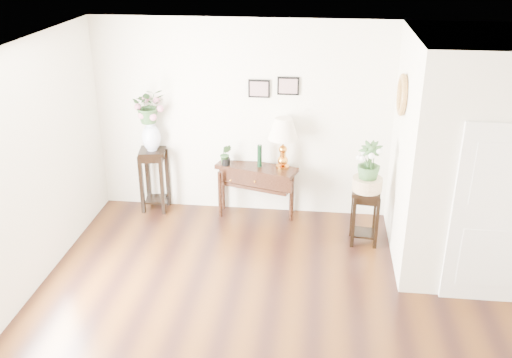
% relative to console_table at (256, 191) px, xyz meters
% --- Properties ---
extents(floor, '(6.00, 5.50, 0.02)m').
position_rel_console_table_xyz_m(floor, '(0.67, -2.56, -0.38)').
color(floor, '#47260E').
rests_on(floor, ground).
extents(ceiling, '(6.00, 5.50, 0.02)m').
position_rel_console_table_xyz_m(ceiling, '(0.67, -2.56, 2.42)').
color(ceiling, white).
rests_on(ceiling, ground).
extents(wall_back, '(6.00, 0.02, 2.80)m').
position_rel_console_table_xyz_m(wall_back, '(0.67, 0.19, 1.02)').
color(wall_back, white).
rests_on(wall_back, ground).
extents(partition, '(1.80, 1.95, 2.80)m').
position_rel_console_table_xyz_m(partition, '(2.77, -0.78, 1.02)').
color(partition, white).
rests_on(partition, floor).
extents(door, '(0.90, 0.05, 2.10)m').
position_rel_console_table_xyz_m(door, '(2.77, -1.78, 0.67)').
color(door, white).
rests_on(door, floor).
extents(art_print_left, '(0.30, 0.02, 0.25)m').
position_rel_console_table_xyz_m(art_print_left, '(0.02, 0.17, 1.47)').
color(art_print_left, black).
rests_on(art_print_left, wall_back).
extents(art_print_right, '(0.30, 0.02, 0.25)m').
position_rel_console_table_xyz_m(art_print_right, '(0.42, 0.17, 1.52)').
color(art_print_right, black).
rests_on(art_print_right, wall_back).
extents(wall_ornament, '(0.07, 0.51, 0.51)m').
position_rel_console_table_xyz_m(wall_ornament, '(1.83, -0.66, 1.67)').
color(wall_ornament, tan).
rests_on(wall_ornament, partition).
extents(console_table, '(1.21, 0.69, 0.77)m').
position_rel_console_table_xyz_m(console_table, '(0.00, 0.00, 0.00)').
color(console_table, black).
rests_on(console_table, floor).
extents(table_lamp, '(0.52, 0.52, 0.74)m').
position_rel_console_table_xyz_m(table_lamp, '(0.37, 0.00, 0.73)').
color(table_lamp, orange).
rests_on(table_lamp, console_table).
extents(green_vase, '(0.09, 0.09, 0.32)m').
position_rel_console_table_xyz_m(green_vase, '(0.05, 0.00, 0.55)').
color(green_vase, black).
rests_on(green_vase, console_table).
extents(potted_plant, '(0.16, 0.13, 0.30)m').
position_rel_console_table_xyz_m(potted_plant, '(-0.44, 0.00, 0.53)').
color(potted_plant, '#2E5429').
rests_on(potted_plant, console_table).
extents(plant_stand_a, '(0.42, 0.42, 0.95)m').
position_rel_console_table_xyz_m(plant_stand_a, '(-1.51, 0.01, 0.09)').
color(plant_stand_a, black).
rests_on(plant_stand_a, floor).
extents(porcelain_vase, '(0.29, 0.29, 0.46)m').
position_rel_console_table_xyz_m(porcelain_vase, '(-1.51, 0.01, 0.79)').
color(porcelain_vase, silver).
rests_on(porcelain_vase, plant_stand_a).
extents(lily_arrangement, '(0.57, 0.54, 0.50)m').
position_rel_console_table_xyz_m(lily_arrangement, '(-1.51, 0.01, 1.21)').
color(lily_arrangement, '#2E5429').
rests_on(lily_arrangement, porcelain_vase).
extents(plant_stand_b, '(0.40, 0.40, 0.76)m').
position_rel_console_table_xyz_m(plant_stand_b, '(1.51, -0.63, -0.00)').
color(plant_stand_b, black).
rests_on(plant_stand_b, floor).
extents(ceramic_bowl, '(0.45, 0.45, 0.17)m').
position_rel_console_table_xyz_m(ceramic_bowl, '(1.51, -0.63, 0.46)').
color(ceramic_bowl, beige).
rests_on(ceramic_bowl, plant_stand_b).
extents(narcissus, '(0.40, 0.40, 0.54)m').
position_rel_console_table_xyz_m(narcissus, '(1.51, -0.63, 0.77)').
color(narcissus, '#2E5429').
rests_on(narcissus, ceramic_bowl).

